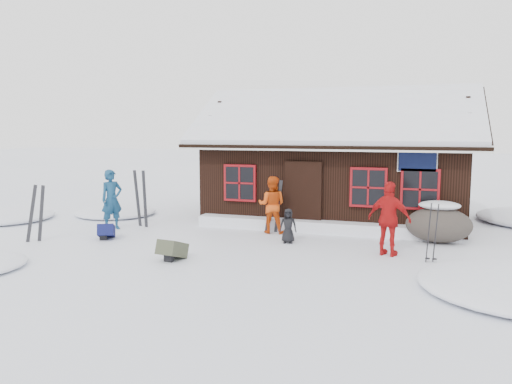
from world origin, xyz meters
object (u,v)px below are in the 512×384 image
(skier_teal, at_px, (112,200))
(skier_orange_left, at_px, (272,205))
(backpack_blue, at_px, (106,233))
(ski_pair_left, at_px, (36,214))
(skier_crouched, at_px, (288,226))
(backpack_olive, at_px, (172,253))
(ski_poles, at_px, (432,234))
(boulder, at_px, (439,224))
(skier_orange_right, at_px, (389,219))

(skier_teal, bearing_deg, skier_orange_left, -47.09)
(skier_teal, bearing_deg, backpack_blue, -121.84)
(ski_pair_left, height_order, backpack_blue, ski_pair_left)
(skier_teal, bearing_deg, ski_pair_left, -173.69)
(skier_teal, distance_m, skier_crouched, 5.51)
(skier_orange_left, distance_m, backpack_blue, 4.69)
(backpack_olive, bearing_deg, ski_poles, 23.58)
(backpack_blue, bearing_deg, boulder, -12.51)
(skier_teal, bearing_deg, skier_crouched, -60.42)
(skier_orange_left, relative_size, ski_pair_left, 1.04)
(skier_orange_right, relative_size, skier_crouched, 1.93)
(skier_crouched, relative_size, ski_pair_left, 0.58)
(skier_orange_right, xyz_separation_m, backpack_olive, (-4.70, -1.98, -0.72))
(skier_teal, relative_size, skier_orange_right, 1.02)
(skier_orange_left, xyz_separation_m, backpack_olive, (-1.30, -3.65, -0.66))
(skier_teal, bearing_deg, backpack_olive, -97.02)
(ski_pair_left, xyz_separation_m, ski_poles, (10.00, 1.09, -0.09))
(ski_poles, bearing_deg, backpack_olive, -163.57)
(skier_teal, distance_m, skier_orange_right, 8.13)
(ski_poles, relative_size, backpack_olive, 2.19)
(skier_teal, distance_m, backpack_olive, 4.37)
(skier_orange_right, bearing_deg, boulder, -103.37)
(skier_orange_right, bearing_deg, backpack_olive, 40.96)
(skier_orange_left, height_order, skier_crouched, skier_orange_left)
(ski_pair_left, relative_size, backpack_olive, 2.51)
(skier_orange_left, xyz_separation_m, ski_poles, (4.36, -1.98, -0.17))
(ski_pair_left, distance_m, ski_poles, 10.06)
(skier_orange_left, height_order, skier_orange_right, skier_orange_right)
(skier_orange_right, distance_m, ski_pair_left, 9.15)
(skier_teal, distance_m, ski_poles, 9.12)
(skier_crouched, distance_m, boulder, 4.02)
(backpack_blue, bearing_deg, skier_orange_right, -24.19)
(skier_orange_left, relative_size, boulder, 0.97)
(skier_orange_right, relative_size, ski_pair_left, 1.12)
(boulder, bearing_deg, skier_teal, -172.33)
(skier_crouched, bearing_deg, backpack_olive, -142.35)
(boulder, bearing_deg, skier_crouched, -160.21)
(skier_crouched, bearing_deg, ski_poles, -26.30)
(skier_teal, xyz_separation_m, skier_orange_left, (4.70, 1.01, -0.08))
(skier_orange_left, distance_m, skier_orange_right, 3.79)
(skier_orange_right, bearing_deg, skier_orange_left, -8.09)
(skier_teal, relative_size, backpack_blue, 3.20)
(skier_crouched, bearing_deg, backpack_blue, 179.88)
(skier_teal, bearing_deg, boulder, -51.58)
(backpack_blue, bearing_deg, skier_teal, 89.05)
(skier_crouched, height_order, backpack_olive, skier_crouched)
(skier_orange_left, height_order, backpack_olive, skier_orange_left)
(skier_crouched, distance_m, backpack_olive, 3.29)
(boulder, relative_size, ski_poles, 1.23)
(backpack_olive, bearing_deg, skier_orange_left, 77.55)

